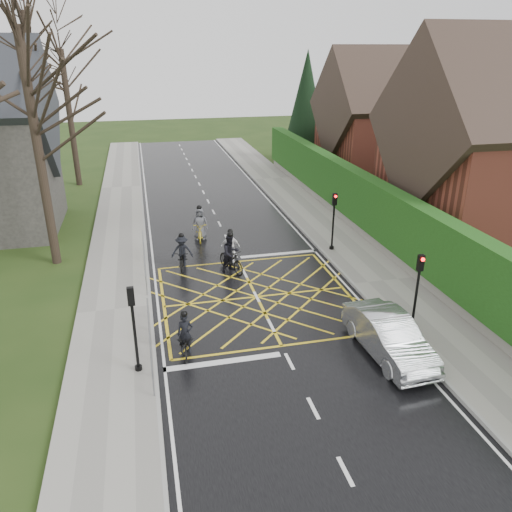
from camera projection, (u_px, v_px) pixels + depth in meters
name	position (u px, v px, depth m)	size (l,w,h in m)	color
ground	(257.00, 297.00, 21.81)	(120.00, 120.00, 0.00)	#1E3210
road	(257.00, 297.00, 21.80)	(9.00, 80.00, 0.01)	black
sidewalk_right	(383.00, 282.00, 23.04)	(3.00, 80.00, 0.15)	gray
sidewalk_left	(115.00, 311.00, 20.52)	(3.00, 80.00, 0.15)	gray
stone_wall	(364.00, 230.00, 28.69)	(0.50, 38.00, 0.70)	slate
hedge	(366.00, 201.00, 28.01)	(0.90, 38.00, 2.80)	#1A3D10
house_near	(508.00, 156.00, 26.67)	(11.80, 9.80, 11.30)	brown
house_far	(386.00, 126.00, 39.38)	(9.80, 8.80, 10.30)	brown
conifer	(306.00, 108.00, 45.48)	(4.60, 4.60, 10.00)	black
tree_near	(30.00, 100.00, 22.25)	(9.24, 9.24, 11.44)	black
tree_mid	(34.00, 74.00, 28.94)	(10.08, 10.08, 12.48)	black
tree_far	(66.00, 90.00, 36.83)	(8.40, 8.40, 10.40)	black
railing_south	(150.00, 336.00, 17.39)	(0.05, 5.04, 1.03)	slate
railing_north	(144.00, 255.00, 24.12)	(0.05, 6.04, 1.03)	slate
traffic_light_ne	(333.00, 222.00, 26.00)	(0.24, 0.31, 3.21)	black
traffic_light_se	(416.00, 294.00, 18.46)	(0.24, 0.31, 3.21)	black
traffic_light_sw	(135.00, 330.00, 16.06)	(0.24, 0.31, 3.21)	black
cyclist_rear	(186.00, 340.00, 17.59)	(0.73, 1.77, 1.68)	black
cyclist_back	(231.00, 257.00, 24.02)	(1.31, 2.09, 2.03)	black
cyclist_mid	(182.00, 255.00, 24.51)	(1.15, 1.92, 1.79)	black
cyclist_front	(231.00, 250.00, 25.07)	(1.02, 1.84, 1.78)	black
cyclist_lead	(200.00, 228.00, 28.08)	(0.97, 2.14, 2.00)	gold
car	(389.00, 336.00, 17.47)	(1.56, 4.47, 1.47)	silver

